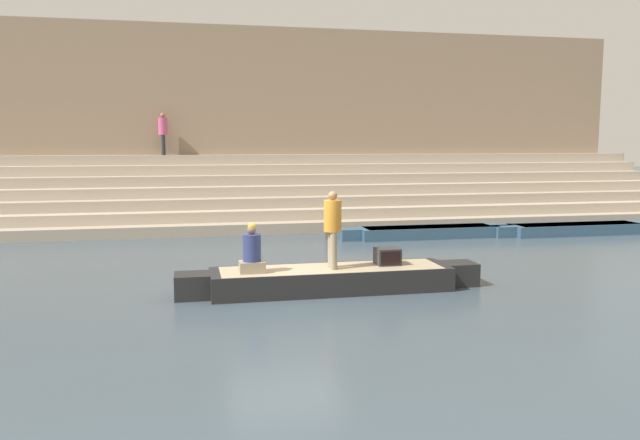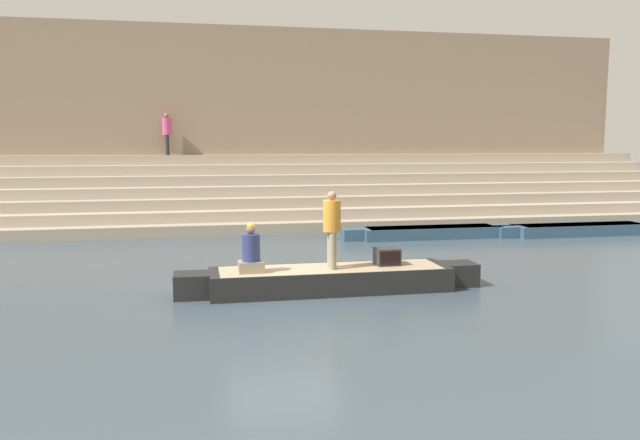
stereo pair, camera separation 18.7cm
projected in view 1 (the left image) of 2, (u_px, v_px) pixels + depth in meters
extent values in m
plane|color=#3D4C56|center=(284.00, 291.00, 13.60)|extent=(120.00, 120.00, 0.00)
cube|color=tan|center=(242.00, 221.00, 23.97)|extent=(36.00, 4.88, 0.39)
cube|color=#B2A28D|center=(241.00, 211.00, 24.26)|extent=(36.00, 4.18, 0.39)
cube|color=tan|center=(240.00, 200.00, 24.56)|extent=(36.00, 3.48, 0.39)
cube|color=#B2A28D|center=(239.00, 189.00, 24.85)|extent=(36.00, 2.79, 0.39)
cube|color=tan|center=(238.00, 179.00, 25.14)|extent=(36.00, 2.09, 0.39)
cube|color=#B2A28D|center=(237.00, 169.00, 25.43)|extent=(36.00, 1.39, 0.39)
cube|color=tan|center=(236.00, 160.00, 25.72)|extent=(36.00, 0.70, 0.39)
cube|color=#937A60|center=(234.00, 124.00, 26.45)|extent=(34.20, 1.20, 7.98)
cube|color=brown|center=(237.00, 212.00, 26.31)|extent=(34.20, 0.12, 0.60)
cube|color=black|center=(331.00, 279.00, 13.58)|extent=(5.22, 1.29, 0.51)
cube|color=tan|center=(331.00, 269.00, 13.55)|extent=(4.80, 1.19, 0.05)
cube|color=black|center=(459.00, 273.00, 14.19)|extent=(0.73, 0.71, 0.51)
cube|color=black|center=(192.00, 286.00, 12.96)|extent=(0.73, 0.71, 0.51)
cylinder|color=olive|center=(290.00, 267.00, 14.12)|extent=(2.30, 0.04, 0.04)
cylinder|color=gray|center=(331.00, 249.00, 13.53)|extent=(0.16, 0.16, 0.81)
cylinder|color=gray|center=(334.00, 251.00, 13.33)|extent=(0.16, 0.16, 0.81)
cylinder|color=orange|center=(333.00, 216.00, 13.34)|extent=(0.38, 0.38, 0.67)
sphere|color=#8C664C|center=(333.00, 196.00, 13.29)|extent=(0.19, 0.19, 0.19)
cube|color=gray|center=(252.00, 267.00, 13.05)|extent=(0.53, 0.42, 0.24)
cylinder|color=navy|center=(252.00, 248.00, 13.00)|extent=(0.38, 0.38, 0.57)
sphere|color=#8C664C|center=(252.00, 230.00, 12.96)|extent=(0.19, 0.19, 0.19)
sphere|color=gold|center=(252.00, 226.00, 12.95)|extent=(0.16, 0.16, 0.16)
cube|color=#2D2D2D|center=(387.00, 256.00, 13.90)|extent=(0.52, 0.48, 0.37)
cube|color=black|center=(391.00, 258.00, 13.66)|extent=(0.44, 0.02, 0.29)
cube|color=#33516B|center=(428.00, 232.00, 21.17)|extent=(4.83, 1.10, 0.38)
cube|color=#993328|center=(429.00, 227.00, 21.15)|extent=(4.45, 1.00, 0.05)
cube|color=#33516B|center=(503.00, 230.00, 21.74)|extent=(0.68, 0.60, 0.38)
cube|color=#33516B|center=(350.00, 235.00, 20.60)|extent=(0.68, 0.60, 0.38)
cube|color=#33516B|center=(577.00, 229.00, 21.91)|extent=(4.94, 1.10, 0.38)
cube|color=#993328|center=(577.00, 224.00, 21.89)|extent=(4.54, 1.00, 0.05)
cube|color=#33516B|center=(503.00, 231.00, 21.33)|extent=(0.69, 0.60, 0.38)
cylinder|color=#473828|center=(328.00, 220.00, 20.70)|extent=(0.15, 0.15, 1.29)
cylinder|color=#28282D|center=(163.00, 145.00, 25.14)|extent=(0.15, 0.15, 0.81)
cylinder|color=#28282D|center=(163.00, 145.00, 24.94)|extent=(0.15, 0.15, 0.81)
cylinder|color=#C64C7F|center=(163.00, 126.00, 24.95)|extent=(0.36, 0.36, 0.68)
sphere|color=#8C664C|center=(162.00, 115.00, 24.89)|extent=(0.19, 0.19, 0.19)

